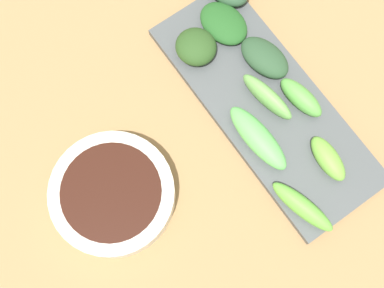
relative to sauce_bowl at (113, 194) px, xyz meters
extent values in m
cube|color=#9D784D|center=(0.16, -0.02, -0.03)|extent=(2.10, 2.10, 0.02)
cylinder|color=silver|center=(0.00, 0.00, 0.00)|extent=(0.15, 0.15, 0.04)
cylinder|color=#34160E|center=(0.00, 0.00, 0.00)|extent=(0.12, 0.12, 0.03)
cube|color=#4C5053|center=(0.22, -0.01, -0.02)|extent=(0.13, 0.34, 0.01)
ellipsoid|color=#62BB5B|center=(0.18, -0.04, 0.00)|extent=(0.04, 0.10, 0.03)
ellipsoid|color=#5DA747|center=(0.26, -0.03, 0.00)|extent=(0.03, 0.07, 0.03)
ellipsoid|color=#6FAE54|center=(0.22, -0.01, 0.01)|extent=(0.03, 0.08, 0.03)
ellipsoid|color=#71B240|center=(0.24, -0.11, 0.00)|extent=(0.03, 0.06, 0.02)
ellipsoid|color=#66B640|center=(0.17, -0.14, 0.00)|extent=(0.04, 0.09, 0.02)
ellipsoid|color=#235622|center=(0.24, 0.11, 0.00)|extent=(0.06, 0.08, 0.02)
ellipsoid|color=#2C4C2F|center=(0.25, 0.04, 0.00)|extent=(0.06, 0.08, 0.02)
ellipsoid|color=#2C4D20|center=(0.19, 0.10, 0.01)|extent=(0.06, 0.06, 0.03)
camera|label=1|loc=(0.02, -0.13, 0.59)|focal=47.18mm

